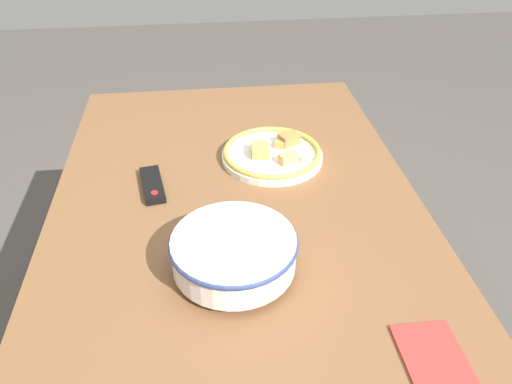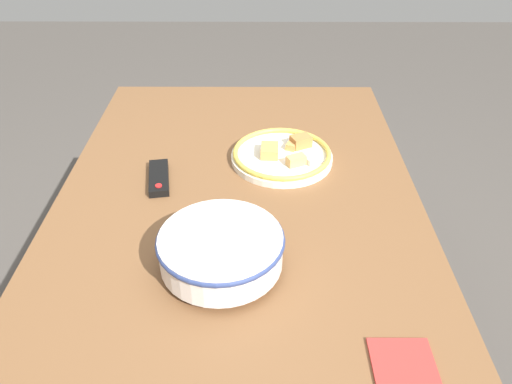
# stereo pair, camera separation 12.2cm
# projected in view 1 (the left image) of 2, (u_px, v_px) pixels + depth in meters

# --- Properties ---
(dining_table) EXTENTS (1.57, 0.94, 0.73)m
(dining_table) POSITION_uv_depth(u_px,v_px,m) (240.00, 244.00, 1.24)
(dining_table) COLOR brown
(dining_table) RESTS_ON ground_plane
(noodle_bowl) EXTENTS (0.27, 0.27, 0.09)m
(noodle_bowl) POSITION_uv_depth(u_px,v_px,m) (234.00, 252.00, 1.04)
(noodle_bowl) COLOR silver
(noodle_bowl) RESTS_ON dining_table
(food_plate) EXTENTS (0.29, 0.29, 0.05)m
(food_plate) POSITION_uv_depth(u_px,v_px,m) (273.00, 154.00, 1.43)
(food_plate) COLOR silver
(food_plate) RESTS_ON dining_table
(tv_remote) EXTENTS (0.16, 0.08, 0.02)m
(tv_remote) POSITION_uv_depth(u_px,v_px,m) (152.00, 185.00, 1.31)
(tv_remote) COLOR black
(tv_remote) RESTS_ON dining_table
(folded_napkin) EXTENTS (0.16, 0.11, 0.01)m
(folded_napkin) POSITION_uv_depth(u_px,v_px,m) (435.00, 360.00, 0.88)
(folded_napkin) COLOR #B2332D
(folded_napkin) RESTS_ON dining_table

